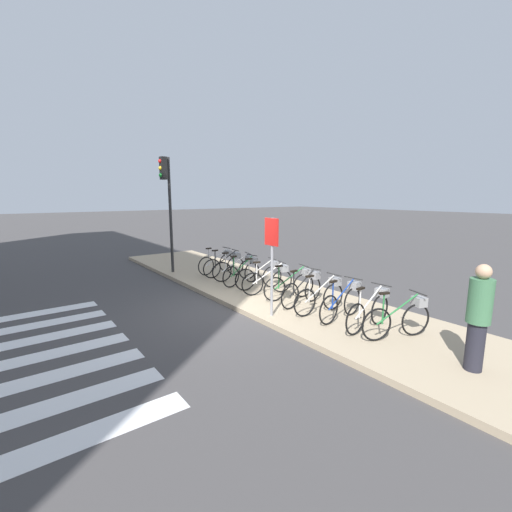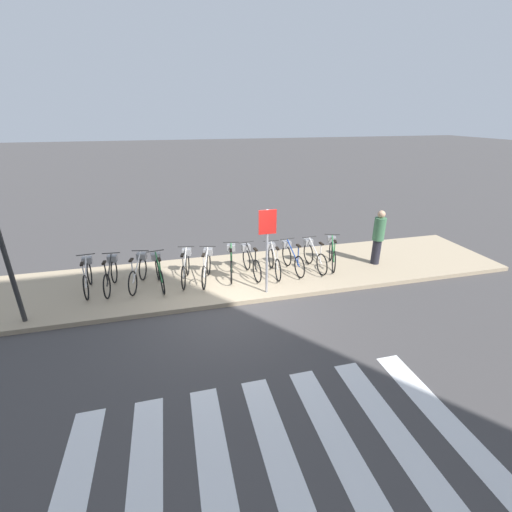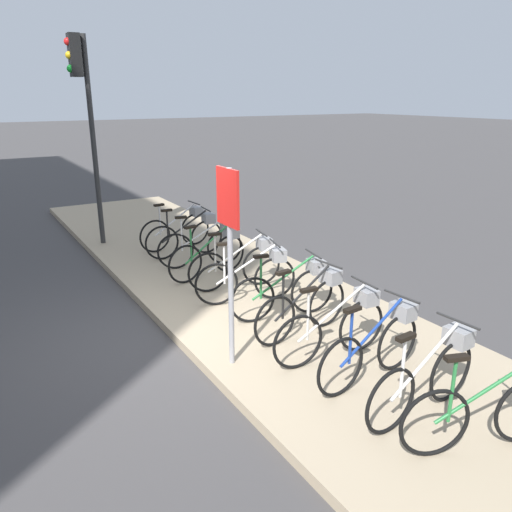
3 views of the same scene
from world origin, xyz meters
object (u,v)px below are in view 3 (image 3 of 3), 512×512
parked_bicycle_3 (213,252)px  parked_bicycle_5 (252,274)px  parked_bicycle_2 (206,243)px  parked_bicycle_11 (494,405)px  parked_bicycle_8 (338,324)px  traffic_light (84,99)px  parked_bicycle_6 (289,288)px  parked_bicycle_9 (377,343)px  sign_post (229,235)px  parked_bicycle_0 (180,227)px  parked_bicycle_7 (308,303)px  parked_bicycle_1 (189,234)px  parked_bicycle_4 (241,262)px  parked_bicycle_10 (430,373)px

parked_bicycle_3 → parked_bicycle_5: 1.28m
parked_bicycle_2 → parked_bicycle_11: 5.63m
parked_bicycle_8 → traffic_light: (-6.16, -1.16, 2.42)m
parked_bicycle_2 → parked_bicycle_6: size_ratio=0.99×
parked_bicycle_2 → parked_bicycle_3: (0.53, -0.13, 0.00)m
parked_bicycle_9 → traffic_light: traffic_light is taller
parked_bicycle_6 → parked_bicycle_11: bearing=-1.3°
parked_bicycle_9 → sign_post: size_ratio=0.69×
parked_bicycle_8 → parked_bicycle_9: 0.57m
sign_post → parked_bicycle_2: bearing=158.9°
parked_bicycle_3 → sign_post: sign_post is taller
parked_bicycle_0 → parked_bicycle_6: bearing=-0.2°
parked_bicycle_5 → parked_bicycle_2: bearing=176.2°
parked_bicycle_6 → parked_bicycle_7: bearing=-9.9°
parked_bicycle_2 → parked_bicycle_9: 4.31m
parked_bicycle_1 → parked_bicycle_11: size_ratio=1.05×
parked_bicycle_1 → parked_bicycle_4: bearing=0.3°
parked_bicycle_11 → traffic_light: 8.51m
parked_bicycle_6 → parked_bicycle_11: size_ratio=1.04×
parked_bicycle_1 → parked_bicycle_2: bearing=-0.2°
parked_bicycle_8 → parked_bicycle_9: bearing=5.2°
parked_bicycle_1 → parked_bicycle_10: size_ratio=1.00×
parked_bicycle_11 → sign_post: 2.92m
parked_bicycle_8 → parked_bicycle_0: bearing=177.9°
parked_bicycle_0 → parked_bicycle_3: same height
parked_bicycle_11 → traffic_light: size_ratio=0.36×
parked_bicycle_6 → parked_bicycle_3: bearing=-175.3°
parked_bicycle_0 → traffic_light: (-1.15, -1.34, 2.42)m
parked_bicycle_4 → parked_bicycle_9: bearing=-1.7°
parked_bicycle_4 → parked_bicycle_6: bearing=1.2°
parked_bicycle_0 → parked_bicycle_2: bearing=-2.3°
parked_bicycle_10 → parked_bicycle_6: bearing=177.3°
parked_bicycle_1 → parked_bicycle_10: bearing=-0.8°
parked_bicycle_4 → traffic_light: 4.58m
parked_bicycle_11 → traffic_light: (-8.06, -1.26, 2.42)m
parked_bicycle_2 → sign_post: (3.22, -1.24, 1.09)m
parked_bicycle_11 → parked_bicycle_9: bearing=-177.9°
sign_post → parked_bicycle_4: bearing=147.5°
parked_bicycle_4 → sign_post: (1.97, -1.25, 1.09)m
parked_bicycle_7 → parked_bicycle_11: (2.57, 0.03, 0.00)m
parked_bicycle_6 → parked_bicycle_9: bearing=-3.8°
parked_bicycle_4 → parked_bicycle_11: bearing=-0.5°
traffic_light → parked_bicycle_10: bearing=9.2°
parked_bicycle_0 → sign_post: sign_post is taller
parked_bicycle_4 → parked_bicycle_1: bearing=-179.7°
parked_bicycle_5 → parked_bicycle_10: same height
parked_bicycle_3 → traffic_light: traffic_light is taller
parked_bicycle_0 → parked_bicycle_1: same height
traffic_light → sign_post: 5.80m
parked_bicycle_6 → traffic_light: traffic_light is taller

